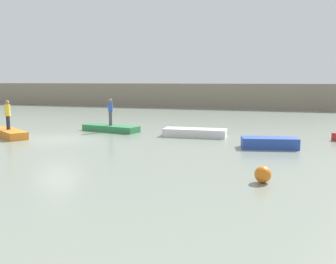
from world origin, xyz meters
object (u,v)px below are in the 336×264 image
object	(u,v)px
rowboat_orange	(9,133)
person_yellow_shirt	(8,113)
rowboat_green	(111,128)
person_blue_shirt	(110,110)
rowboat_blue	(269,143)
rowboat_white	(195,133)
mooring_buoy	(263,174)

from	to	relation	value
rowboat_orange	person_yellow_shirt	bearing A→B (deg)	34.39
rowboat_green	person_blue_shirt	bearing A→B (deg)	-167.68
rowboat_blue	person_yellow_shirt	bearing A→B (deg)	170.92
rowboat_white	person_yellow_shirt	distance (m)	11.15
rowboat_white	person_yellow_shirt	xyz separation A→B (m)	(-10.54, -3.46, 1.18)
rowboat_orange	mooring_buoy	bearing A→B (deg)	11.48
person_blue_shirt	rowboat_green	bearing A→B (deg)	0.00
rowboat_blue	person_yellow_shirt	distance (m)	15.04
rowboat_white	rowboat_orange	bearing A→B (deg)	-164.48
rowboat_orange	rowboat_green	world-z (taller)	rowboat_orange
rowboat_white	person_blue_shirt	world-z (taller)	person_blue_shirt
rowboat_orange	person_yellow_shirt	distance (m)	1.20
rowboat_orange	rowboat_white	size ratio (longest dim) A/B	1.04
person_yellow_shirt	mooring_buoy	distance (m)	16.18
rowboat_orange	mooring_buoy	size ratio (longest dim) A/B	7.07
rowboat_white	rowboat_blue	bearing A→B (deg)	-33.93
rowboat_blue	person_blue_shirt	distance (m)	10.83
rowboat_orange	person_blue_shirt	world-z (taller)	person_blue_shirt
rowboat_green	person_blue_shirt	size ratio (longest dim) A/B	2.27
rowboat_blue	person_blue_shirt	size ratio (longest dim) A/B	1.53
rowboat_white	mooring_buoy	distance (m)	10.32
rowboat_orange	rowboat_white	distance (m)	11.09
mooring_buoy	rowboat_green	bearing A→B (deg)	136.42
rowboat_blue	person_yellow_shirt	size ratio (longest dim) A/B	1.55
rowboat_white	person_yellow_shirt	size ratio (longest dim) A/B	2.14
person_yellow_shirt	person_blue_shirt	distance (m)	6.20
rowboat_green	person_blue_shirt	distance (m)	1.19
rowboat_green	rowboat_blue	size ratio (longest dim) A/B	1.48
rowboat_white	mooring_buoy	xyz separation A→B (m)	(4.52, -9.28, 0.04)
person_yellow_shirt	rowboat_green	bearing A→B (deg)	40.55
person_yellow_shirt	mooring_buoy	size ratio (longest dim) A/B	3.19
rowboat_orange	rowboat_green	bearing A→B (deg)	73.15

